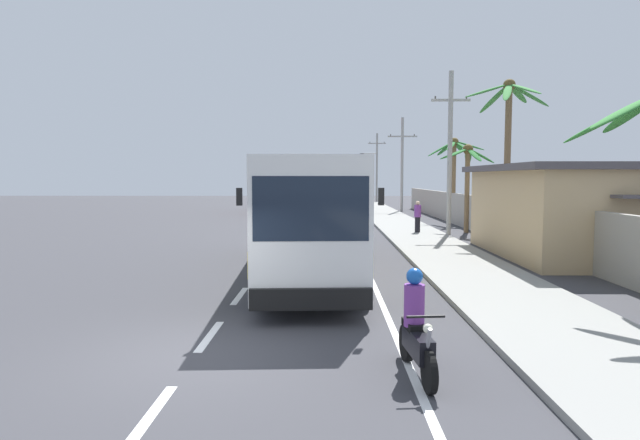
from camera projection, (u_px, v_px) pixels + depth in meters
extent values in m
plane|color=#3A3A3F|center=(196.00, 355.00, 9.23)|extent=(160.00, 160.00, 0.00)
cube|color=gray|center=(456.00, 261.00, 19.10)|extent=(3.20, 90.00, 0.14)
cube|color=white|center=(149.00, 417.00, 6.83)|extent=(0.16, 2.00, 0.01)
cube|color=white|center=(210.00, 336.00, 10.34)|extent=(0.16, 2.00, 0.01)
cube|color=white|center=(240.00, 296.00, 13.85)|extent=(0.16, 2.00, 0.01)
cube|color=white|center=(258.00, 272.00, 17.35)|extent=(0.16, 2.00, 0.01)
cube|color=white|center=(269.00, 256.00, 20.86)|extent=(0.16, 2.00, 0.01)
cube|color=white|center=(278.00, 245.00, 24.37)|extent=(0.16, 2.00, 0.01)
cube|color=white|center=(284.00, 236.00, 27.88)|extent=(0.16, 2.00, 0.01)
cube|color=white|center=(289.00, 230.00, 31.38)|extent=(0.16, 2.00, 0.01)
cube|color=white|center=(293.00, 224.00, 34.89)|extent=(0.16, 2.00, 0.01)
cube|color=white|center=(296.00, 220.00, 38.40)|extent=(0.16, 2.00, 0.01)
cube|color=white|center=(299.00, 217.00, 41.91)|extent=(0.16, 2.00, 0.01)
cube|color=white|center=(301.00, 214.00, 45.41)|extent=(0.16, 2.00, 0.01)
cube|color=white|center=(303.00, 211.00, 48.92)|extent=(0.16, 2.00, 0.01)
cube|color=white|center=(305.00, 209.00, 52.43)|extent=(0.16, 2.00, 0.01)
cube|color=white|center=(306.00, 207.00, 55.93)|extent=(0.16, 2.00, 0.01)
cube|color=white|center=(357.00, 245.00, 24.13)|extent=(0.14, 70.00, 0.01)
cube|color=#9E998E|center=(523.00, 225.00, 22.95)|extent=(0.24, 60.00, 2.01)
cube|color=white|center=(307.00, 212.00, 16.94)|extent=(3.16, 12.42, 3.11)
cube|color=#192333|center=(307.00, 195.00, 17.09)|extent=(3.14, 11.44, 1.00)
cube|color=#192333|center=(311.00, 209.00, 10.81)|extent=(2.34, 0.22, 1.31)
cube|color=yellow|center=(307.00, 234.00, 16.99)|extent=(3.18, 12.18, 0.56)
cube|color=black|center=(311.00, 299.00, 10.86)|extent=(2.49, 0.29, 0.44)
cube|color=#B7B7B7|center=(306.00, 160.00, 18.34)|extent=(1.53, 2.78, 0.28)
cube|color=black|center=(381.00, 197.00, 11.05)|extent=(0.12, 0.09, 0.36)
cube|color=black|center=(239.00, 197.00, 10.95)|extent=(0.12, 0.09, 0.36)
cylinder|color=black|center=(362.00, 284.00, 12.80)|extent=(0.37, 1.05, 1.04)
cylinder|color=black|center=(257.00, 284.00, 12.71)|extent=(0.37, 1.05, 1.04)
cylinder|color=black|center=(338.00, 243.00, 20.77)|extent=(0.37, 1.05, 1.04)
cylinder|color=black|center=(274.00, 243.00, 20.68)|extent=(0.37, 1.05, 1.04)
cube|color=red|center=(284.00, 191.00, 47.25)|extent=(2.70, 10.58, 2.91)
cube|color=#192333|center=(284.00, 185.00, 47.01)|extent=(2.71, 9.74, 0.93)
cube|color=#192333|center=(287.00, 185.00, 52.42)|extent=(2.29, 0.15, 1.22)
cube|color=red|center=(284.00, 199.00, 47.30)|extent=(2.73, 10.37, 0.52)
cube|color=black|center=(288.00, 203.00, 52.64)|extent=(2.44, 0.21, 0.44)
cube|color=#B7B7B7|center=(283.00, 173.00, 45.81)|extent=(1.41, 2.34, 0.28)
cube|color=black|center=(273.00, 183.00, 52.19)|extent=(0.12, 0.08, 0.36)
cube|color=black|center=(302.00, 183.00, 52.20)|extent=(0.12, 0.08, 0.36)
cylinder|color=black|center=(274.00, 204.00, 51.02)|extent=(0.34, 1.05, 1.04)
cylinder|color=black|center=(299.00, 204.00, 51.03)|extent=(0.34, 1.05, 1.04)
cylinder|color=black|center=(267.00, 208.00, 44.19)|extent=(0.34, 1.05, 1.04)
cylinder|color=black|center=(297.00, 208.00, 44.21)|extent=(0.34, 1.05, 1.04)
cylinder|color=black|center=(357.00, 238.00, 24.51)|extent=(0.14, 0.61, 0.60)
cylinder|color=black|center=(358.00, 235.00, 25.87)|extent=(0.16, 0.61, 0.60)
cube|color=black|center=(357.00, 232.00, 25.12)|extent=(0.32, 1.11, 0.36)
cube|color=black|center=(357.00, 227.00, 25.41)|extent=(0.28, 0.62, 0.12)
cylinder|color=gray|center=(357.00, 231.00, 24.61)|extent=(0.08, 0.32, 0.67)
cylinder|color=black|center=(357.00, 221.00, 24.67)|extent=(0.56, 0.08, 0.04)
sphere|color=#EAEACC|center=(357.00, 224.00, 24.57)|extent=(0.14, 0.14, 0.14)
cylinder|color=beige|center=(358.00, 220.00, 25.33)|extent=(0.32, 0.32, 0.62)
sphere|color=red|center=(358.00, 211.00, 25.30)|extent=(0.26, 0.26, 0.26)
cylinder|color=black|center=(429.00, 372.00, 7.58)|extent=(0.15, 0.61, 0.60)
cylinder|color=black|center=(406.00, 343.00, 8.93)|extent=(0.17, 0.61, 0.60)
cube|color=black|center=(418.00, 343.00, 8.19)|extent=(0.34, 1.12, 0.36)
cube|color=black|center=(413.00, 325.00, 8.47)|extent=(0.29, 0.62, 0.12)
cylinder|color=gray|center=(427.00, 349.00, 7.67)|extent=(0.09, 0.32, 0.67)
cylinder|color=black|center=(426.00, 317.00, 7.74)|extent=(0.56, 0.09, 0.04)
sphere|color=#EAEACC|center=(428.00, 329.00, 7.63)|extent=(0.14, 0.14, 0.14)
cylinder|color=#75388E|center=(414.00, 305.00, 8.39)|extent=(0.32, 0.32, 0.66)
sphere|color=blue|center=(415.00, 276.00, 8.36)|extent=(0.26, 0.26, 0.26)
cylinder|color=black|center=(417.00, 225.00, 28.56)|extent=(0.28, 0.28, 0.80)
cylinder|color=#75388E|center=(418.00, 211.00, 28.50)|extent=(0.36, 0.36, 0.64)
sphere|color=beige|center=(418.00, 203.00, 28.47)|extent=(0.23, 0.23, 0.23)
cylinder|color=#9E9E99|center=(450.00, 155.00, 27.43)|extent=(0.24, 0.24, 8.39)
cube|color=#9E9E99|center=(451.00, 100.00, 27.21)|extent=(1.96, 0.12, 0.12)
cylinder|color=#4C4742|center=(435.00, 98.00, 27.22)|extent=(0.08, 0.08, 0.16)
cylinder|color=#4C4742|center=(466.00, 98.00, 27.19)|extent=(0.08, 0.08, 0.16)
cylinder|color=#9E9E99|center=(402.00, 165.00, 47.27)|extent=(0.24, 0.24, 8.26)
cube|color=#9E9E99|center=(402.00, 136.00, 47.07)|extent=(2.58, 0.12, 0.12)
cylinder|color=#4C4742|center=(391.00, 135.00, 47.08)|extent=(0.08, 0.08, 0.16)
cylinder|color=#4C4742|center=(414.00, 135.00, 47.05)|extent=(0.08, 0.08, 0.16)
cylinder|color=#9E9E99|center=(377.00, 168.00, 67.10)|extent=(0.24, 0.24, 8.50)
cube|color=#9E9E99|center=(377.00, 143.00, 66.86)|extent=(2.21, 0.12, 0.12)
cylinder|color=#4C4742|center=(370.00, 142.00, 66.87)|extent=(0.08, 0.08, 0.16)
cylinder|color=#4C4742|center=(384.00, 142.00, 66.84)|extent=(0.08, 0.08, 0.16)
cylinder|color=#9E9E99|center=(369.00, 153.00, 66.97)|extent=(1.88, 0.09, 0.09)
cube|color=#4C4C51|center=(362.00, 154.00, 66.99)|extent=(0.44, 0.24, 0.14)
cylinder|color=brown|center=(507.00, 165.00, 24.96)|extent=(0.30, 0.30, 7.21)
ellipsoid|color=#3D893D|center=(529.00, 95.00, 24.83)|extent=(2.05, 0.63, 1.10)
ellipsoid|color=#3D893D|center=(518.00, 94.00, 25.48)|extent=(1.66, 1.86, 0.76)
ellipsoid|color=#3D893D|center=(494.00, 99.00, 25.56)|extent=(1.20, 1.90, 1.23)
ellipsoid|color=#3D893D|center=(487.00, 91.00, 24.58)|extent=(2.17, 0.62, 0.75)
ellipsoid|color=#3D893D|center=(507.00, 92.00, 23.81)|extent=(1.10, 2.00, 1.11)
ellipsoid|color=#3D893D|center=(525.00, 89.00, 23.73)|extent=(1.08, 2.10, 0.85)
sphere|color=brown|center=(509.00, 85.00, 24.67)|extent=(0.56, 0.56, 0.56)
cylinder|color=brown|center=(467.00, 192.00, 29.46)|extent=(0.26, 0.26, 4.51)
ellipsoid|color=#28702D|center=(481.00, 156.00, 29.32)|extent=(1.54, 0.42, 0.90)
ellipsoid|color=#28702D|center=(468.00, 156.00, 30.02)|extent=(0.77, 1.59, 0.85)
ellipsoid|color=#28702D|center=(454.00, 154.00, 29.71)|extent=(1.57, 1.14, 0.67)
ellipsoid|color=#28702D|center=(457.00, 153.00, 28.88)|extent=(1.57, 1.17, 0.65)
ellipsoid|color=#28702D|center=(474.00, 155.00, 28.57)|extent=(0.68, 1.59, 0.85)
sphere|color=brown|center=(468.00, 149.00, 29.28)|extent=(0.56, 0.56, 0.56)
ellipsoid|color=#337F33|center=(630.00, 114.00, 12.62)|extent=(0.53, 2.11, 0.81)
ellipsoid|color=#337F33|center=(610.00, 119.00, 12.12)|extent=(1.86, 1.33, 1.12)
ellipsoid|color=#337F33|center=(627.00, 110.00, 11.25)|extent=(2.02, 1.10, 0.95)
cylinder|color=brown|center=(454.00, 183.00, 35.85)|extent=(0.28, 0.28, 5.34)
ellipsoid|color=#28702D|center=(469.00, 146.00, 35.59)|extent=(2.03, 0.47, 0.71)
ellipsoid|color=#28702D|center=(458.00, 146.00, 36.52)|extent=(1.27, 1.95, 0.70)
ellipsoid|color=#28702D|center=(446.00, 148.00, 36.52)|extent=(1.10, 1.90, 0.98)
ellipsoid|color=#28702D|center=(441.00, 149.00, 35.57)|extent=(1.89, 0.60, 1.11)
ellipsoid|color=#28702D|center=(451.00, 146.00, 34.79)|extent=(1.16, 1.95, 0.82)
ellipsoid|color=#28702D|center=(465.00, 148.00, 34.95)|extent=(1.40, 1.70, 1.13)
sphere|color=brown|center=(454.00, 142.00, 35.63)|extent=(0.56, 0.56, 0.56)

